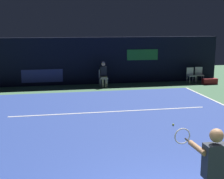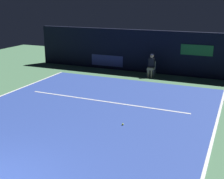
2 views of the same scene
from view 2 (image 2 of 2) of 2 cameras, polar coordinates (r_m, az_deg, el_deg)
name	(u,v)px [view 2 (image 2 of 2)]	position (r m, az deg, el deg)	size (l,w,h in m)	color
ground_plane	(81,119)	(11.63, -5.90, -5.51)	(29.64, 29.64, 0.00)	#4C7A56
court_surface	(81,118)	(11.63, -5.90, -5.48)	(9.73, 12.29, 0.01)	#2D479E
line_sideline_left	(212,141)	(10.33, 18.44, -9.22)	(0.10, 12.29, 0.01)	white
line_service	(105,101)	(13.42, -1.42, -2.28)	(7.59, 0.10, 0.01)	white
back_wall	(147,51)	(18.76, 6.61, 7.17)	(14.97, 0.33, 2.60)	black
line_judge_on_chair	(151,65)	(17.76, 7.45, 4.59)	(0.45, 0.54, 1.32)	white
tennis_ball	(123,124)	(10.96, 2.06, -6.61)	(0.07, 0.07, 0.07)	#CCE033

